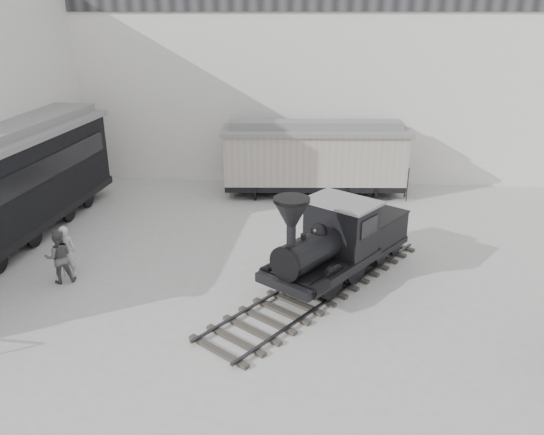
# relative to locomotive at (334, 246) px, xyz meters

# --- Properties ---
(ground) EXTENTS (90.00, 90.00, 0.00)m
(ground) POSITION_rel_locomotive_xyz_m (-1.21, -3.38, -1.21)
(ground) COLOR #9E9E9B
(north_wall) EXTENTS (34.00, 2.51, 11.00)m
(north_wall) POSITION_rel_locomotive_xyz_m (-1.21, 11.60, 4.35)
(north_wall) COLOR silver
(north_wall) RESTS_ON ground
(locomotive) EXTENTS (7.10, 8.63, 3.26)m
(locomotive) POSITION_rel_locomotive_xyz_m (0.00, 0.00, 0.00)
(locomotive) COLOR #342E2B
(locomotive) RESTS_ON ground
(boxcar) EXTENTS (8.54, 3.14, 3.44)m
(boxcar) POSITION_rel_locomotive_xyz_m (-0.61, 8.61, 0.60)
(boxcar) COLOR black
(boxcar) RESTS_ON ground
(visitor_a) EXTENTS (0.66, 0.46, 1.72)m
(visitor_a) POSITION_rel_locomotive_xyz_m (-8.55, -0.24, -0.35)
(visitor_a) COLOR #B8B8B5
(visitor_a) RESTS_ON ground
(visitor_b) EXTENTS (1.04, 0.95, 1.73)m
(visitor_b) POSITION_rel_locomotive_xyz_m (-8.57, -0.71, -0.34)
(visitor_b) COLOR #4C4C4C
(visitor_b) RESTS_ON ground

